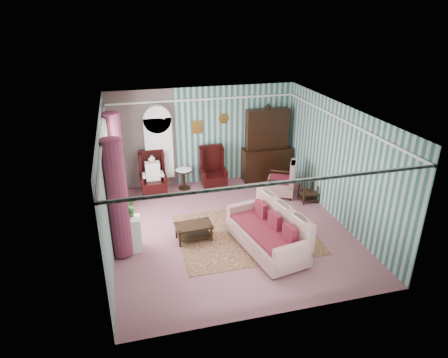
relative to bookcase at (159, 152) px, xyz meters
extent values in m
plane|color=#884F57|center=(1.35, -2.84, -1.12)|extent=(6.00, 6.00, 0.00)
cube|color=#325C54|center=(1.35, 0.16, 0.33)|extent=(5.50, 0.02, 2.90)
cube|color=#325C54|center=(1.35, -5.84, 0.33)|extent=(5.50, 0.02, 2.90)
cube|color=#325C54|center=(-1.40, -2.84, 0.33)|extent=(0.02, 6.00, 2.90)
cube|color=#325C54|center=(4.10, -2.84, 0.33)|extent=(0.02, 6.00, 2.90)
cube|color=silver|center=(1.35, -2.84, 1.78)|extent=(5.50, 6.00, 0.02)
cube|color=#954C5C|center=(-0.45, 0.15, 0.33)|extent=(1.90, 0.01, 2.90)
cube|color=white|center=(1.35, -2.84, 1.43)|extent=(5.50, 6.00, 0.05)
cube|color=white|center=(-1.37, -2.24, 0.43)|extent=(0.04, 1.50, 1.90)
cylinder|color=maroon|center=(-1.20, -3.29, 0.23)|extent=(0.44, 0.44, 2.60)
cylinder|color=maroon|center=(-1.20, -1.19, 0.23)|extent=(0.44, 0.44, 2.60)
cube|color=#A9792D|center=(1.15, 0.13, 0.63)|extent=(0.30, 0.03, 0.38)
cube|color=silver|center=(0.00, 0.00, 0.00)|extent=(0.80, 0.28, 2.24)
cube|color=black|center=(3.25, -0.12, 0.06)|extent=(1.50, 0.56, 2.36)
cube|color=black|center=(-0.25, -0.39, -0.50)|extent=(0.76, 0.80, 1.25)
cube|color=black|center=(1.50, -0.39, -0.50)|extent=(0.76, 0.80, 1.25)
cylinder|color=black|center=(0.65, -0.24, -0.82)|extent=(0.50, 0.50, 0.60)
cube|color=black|center=(3.82, -1.94, -0.85)|extent=(0.45, 0.38, 0.54)
cube|color=white|center=(-1.05, -3.14, -0.72)|extent=(0.55, 0.35, 0.80)
cube|color=#441C16|center=(1.65, -3.14, -1.11)|extent=(3.20, 2.60, 0.01)
cube|color=beige|center=(1.88, -3.90, -0.61)|extent=(1.42, 2.31, 1.03)
cube|color=#B7AE8E|center=(3.25, -1.34, -0.64)|extent=(1.03, 1.08, 0.96)
cube|color=black|center=(0.41, -3.07, -0.92)|extent=(0.86, 0.54, 0.40)
imported|color=#2A581B|center=(-1.08, -3.28, -0.13)|extent=(0.42, 0.40, 0.37)
imported|color=#26571B|center=(-0.94, -3.04, -0.09)|extent=(0.30, 0.27, 0.45)
imported|color=#1C591F|center=(-1.12, -3.06, -0.15)|extent=(0.26, 0.26, 0.35)
camera|label=1|loc=(-0.90, -10.93, 3.92)|focal=32.00mm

